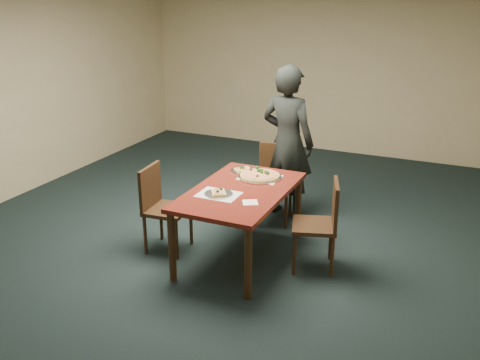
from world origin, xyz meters
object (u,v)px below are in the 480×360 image
at_px(chair_far, 275,178).
at_px(slice_plate_near, 219,193).
at_px(dining_table, 240,198).
at_px(diner, 288,142).
at_px(slice_plate_far, 243,170).
at_px(chair_right, 323,220).
at_px(pizza_pan, 260,175).
at_px(chair_left, 161,203).

height_order(chair_far, slice_plate_near, chair_far).
relative_size(dining_table, slice_plate_near, 5.36).
height_order(chair_far, diner, diner).
relative_size(slice_plate_near, slice_plate_far, 1.00).
bearing_deg(chair_right, diner, -163.05).
height_order(diner, pizza_pan, diner).
bearing_deg(chair_left, diner, -37.44).
bearing_deg(chair_far, diner, 54.13).
bearing_deg(slice_plate_near, dining_table, 57.74).
relative_size(dining_table, slice_plate_far, 5.36).
bearing_deg(slice_plate_near, pizza_pan, 73.87).
bearing_deg(chair_right, dining_table, -98.41).
bearing_deg(slice_plate_far, chair_left, -133.31).
xyz_separation_m(chair_far, slice_plate_far, (-0.17, -0.54, 0.25)).
bearing_deg(diner, dining_table, 97.91).
xyz_separation_m(chair_left, chair_right, (1.66, 0.28, 0.00)).
distance_m(slice_plate_near, slice_plate_far, 0.74).
xyz_separation_m(pizza_pan, slice_plate_far, (-0.25, 0.12, -0.01)).
xyz_separation_m(chair_right, diner, (-0.77, 1.12, 0.40)).
bearing_deg(diner, pizza_pan, 99.92).
distance_m(dining_table, diner, 1.28).
xyz_separation_m(chair_right, slice_plate_far, (-1.02, 0.40, 0.25)).
bearing_deg(slice_plate_far, diner, 70.79).
xyz_separation_m(chair_left, pizza_pan, (0.89, 0.56, 0.26)).
height_order(pizza_pan, slice_plate_near, pizza_pan).
bearing_deg(slice_plate_near, diner, 82.82).
height_order(slice_plate_near, slice_plate_far, slice_plate_near).
height_order(chair_far, chair_left, same).
distance_m(diner, pizza_pan, 0.86).
bearing_deg(pizza_pan, chair_far, 96.74).
bearing_deg(chair_left, slice_plate_near, -99.58).
distance_m(chair_left, diner, 1.71).
xyz_separation_m(dining_table, slice_plate_near, (-0.13, -0.21, 0.11)).
distance_m(chair_far, chair_left, 1.47).
bearing_deg(slice_plate_far, chair_right, -21.31).
bearing_deg(chair_left, chair_right, -85.28).
bearing_deg(slice_plate_near, chair_far, 85.49).
distance_m(dining_table, slice_plate_near, 0.27).
bearing_deg(chair_left, slice_plate_far, -48.26).
relative_size(chair_right, diner, 0.50).
bearing_deg(slice_plate_far, dining_table, -69.23).
relative_size(chair_far, slice_plate_near, 3.25).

